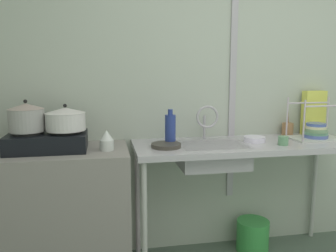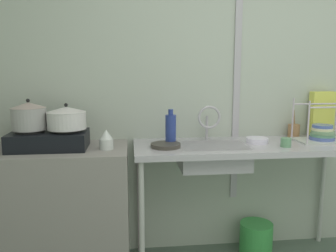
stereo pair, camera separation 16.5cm
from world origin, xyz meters
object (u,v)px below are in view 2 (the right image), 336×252
at_px(sink_basin, 213,156).
at_px(stove, 49,140).
at_px(faucet, 209,119).
at_px(utensil_jar, 294,130).
at_px(percolator, 106,140).
at_px(pot_on_right_burner, 67,118).
at_px(dish_rack, 322,134).
at_px(cup_by_rack, 286,142).
at_px(bucket_on_floor, 256,238).
at_px(pot_on_left_burner, 29,116).
at_px(frying_pan, 166,145).
at_px(small_bowl_on_drainboard, 257,140).
at_px(bottle_by_sink, 171,129).
at_px(cereal_box, 322,114).

bearing_deg(sink_basin, stove, 179.32).
bearing_deg(faucet, utensil_jar, 6.69).
distance_m(percolator, faucet, 0.75).
height_order(pot_on_right_burner, dish_rack, dish_rack).
bearing_deg(faucet, sink_basin, -89.84).
height_order(cup_by_rack, bucket_on_floor, cup_by_rack).
distance_m(pot_on_left_burner, cup_by_rack, 1.71).
bearing_deg(frying_pan, faucet, 26.74).
relative_size(frying_pan, cup_by_rack, 2.87).
height_order(small_bowl_on_drainboard, bucket_on_floor, small_bowl_on_drainboard).
bearing_deg(bottle_by_sink, percolator, -167.97).
bearing_deg(dish_rack, bucket_on_floor, 170.99).
relative_size(sink_basin, frying_pan, 2.33).
bearing_deg(percolator, sink_basin, 3.33).
xyz_separation_m(cup_by_rack, small_bowl_on_drainboard, (-0.14, 0.15, -0.01)).
relative_size(frying_pan, dish_rack, 0.55).
xyz_separation_m(stove, percolator, (0.38, -0.06, 0.00)).
relative_size(stove, dish_rack, 1.36).
distance_m(frying_pan, bottle_by_sink, 0.13).
xyz_separation_m(faucet, bucket_on_floor, (0.38, -0.03, -0.94)).
distance_m(cup_by_rack, bucket_on_floor, 0.83).
distance_m(cereal_box, utensil_jar, 0.26).
height_order(pot_on_right_burner, faucet, pot_on_right_burner).
bearing_deg(percolator, frying_pan, 1.77).
xyz_separation_m(stove, pot_on_right_burner, (0.12, 0.00, 0.14)).
xyz_separation_m(sink_basin, faucet, (-0.00, 0.14, 0.24)).
relative_size(pot_on_right_burner, percolator, 1.94).
bearing_deg(stove, bottle_by_sink, 2.65).
xyz_separation_m(small_bowl_on_drainboard, bucket_on_floor, (0.05, 0.06, -0.79)).
bearing_deg(cup_by_rack, sink_basin, 167.42).
height_order(stove, frying_pan, stove).
xyz_separation_m(sink_basin, dish_rack, (0.82, 0.04, 0.14)).
distance_m(pot_on_left_burner, small_bowl_on_drainboard, 1.57).
relative_size(stove, bottle_by_sink, 2.00).
distance_m(faucet, bucket_on_floor, 1.01).
height_order(sink_basin, bucket_on_floor, sink_basin).
bearing_deg(cereal_box, faucet, 179.58).
distance_m(faucet, small_bowl_on_drainboard, 0.38).
relative_size(faucet, cup_by_rack, 3.71).
height_order(percolator, sink_basin, percolator).
distance_m(pot_on_left_burner, bottle_by_sink, 0.94).
bearing_deg(cereal_box, bottle_by_sink, -177.71).
bearing_deg(faucet, small_bowl_on_drainboard, -15.76).
bearing_deg(percolator, cereal_box, 9.42).
relative_size(pot_on_left_burner, cup_by_rack, 3.16).
height_order(pot_on_right_burner, bottle_by_sink, pot_on_right_burner).
height_order(percolator, bottle_by_sink, bottle_by_sink).
xyz_separation_m(pot_on_right_burner, percolator, (0.26, -0.06, -0.14)).
bearing_deg(utensil_jar, dish_rack, -54.58).
relative_size(cereal_box, utensil_jar, 1.64).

